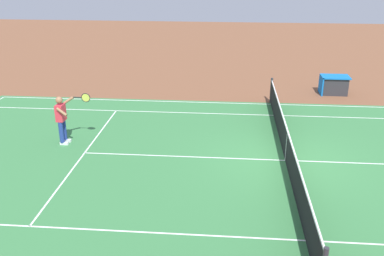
# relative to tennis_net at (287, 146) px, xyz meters

# --- Properties ---
(ground_plane) EXTENTS (60.00, 60.00, 0.00)m
(ground_plane) POSITION_rel_tennis_net_xyz_m (0.00, 0.00, -0.49)
(ground_plane) COLOR brown
(court_slab) EXTENTS (24.20, 11.40, 0.00)m
(court_slab) POSITION_rel_tennis_net_xyz_m (0.00, 0.00, -0.49)
(court_slab) COLOR #387A42
(court_slab) RESTS_ON ground_plane
(court_line_markings) EXTENTS (23.85, 11.05, 0.01)m
(court_line_markings) POSITION_rel_tennis_net_xyz_m (0.00, 0.00, -0.49)
(court_line_markings) COLOR white
(court_line_markings) RESTS_ON ground_plane
(tennis_net) EXTENTS (0.10, 11.70, 1.08)m
(tennis_net) POSITION_rel_tennis_net_xyz_m (0.00, 0.00, 0.00)
(tennis_net) COLOR #2D2D33
(tennis_net) RESTS_ON ground_plane
(tennis_player_near) EXTENTS (1.08, 0.78, 1.70)m
(tennis_player_near) POSITION_rel_tennis_net_xyz_m (7.31, -0.72, 0.44)
(tennis_player_near) COLOR navy
(tennis_player_near) RESTS_ON ground_plane
(tennis_ball) EXTENTS (0.07, 0.07, 0.07)m
(tennis_ball) POSITION_rel_tennis_net_xyz_m (-0.06, 1.92, -0.46)
(tennis_ball) COLOR #CCE01E
(tennis_ball) RESTS_ON ground_plane
(equipment_cart_tarped) EXTENTS (1.25, 0.84, 0.85)m
(equipment_cart_tarped) POSITION_rel_tennis_net_xyz_m (-2.94, -7.24, -0.05)
(equipment_cart_tarped) COLOR #2D2D33
(equipment_cart_tarped) RESTS_ON ground_plane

